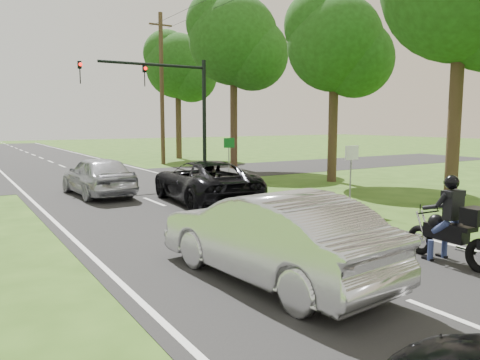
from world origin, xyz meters
The scene contains 14 objects.
ground centered at (0.00, 0.00, 0.00)m, with size 140.00×140.00×0.00m, color #2C4C15.
road centered at (0.00, 10.00, 0.01)m, with size 8.00×100.00×0.01m, color black.
cross_road centered at (0.00, 16.00, 0.01)m, with size 60.00×7.00×0.01m, color black.
motorcycle_rider centered at (2.40, -2.16, 0.72)m, with size 0.61×2.14×1.84m.
dark_suv centered at (1.53, 7.04, 0.76)m, with size 2.49×5.40×1.50m, color black.
silver_sedan centered at (-1.30, -1.00, 0.83)m, with size 1.73×4.95×1.63m, color #BBBBC0.
silver_suv centered at (-1.30, 10.54, 0.79)m, with size 1.83×4.56×1.55m, color #ACADB4.
traffic_signal centered at (3.34, 14.00, 4.14)m, with size 6.38×0.44×6.00m.
utility_pole_far centered at (6.20, 22.00, 5.08)m, with size 1.60×0.28×10.00m.
sign_white centered at (4.70, 2.98, 1.60)m, with size 0.55×0.07×2.12m.
sign_green centered at (4.90, 10.98, 1.60)m, with size 0.55×0.07×2.12m.
tree_row_c centered at (9.75, 8.80, 6.23)m, with size 4.80×4.65×8.76m.
tree_row_d centered at (9.10, 16.76, 7.43)m, with size 5.76×5.58×10.45m.
tree_row_e centered at (9.48, 25.78, 6.83)m, with size 5.28×5.12×9.61m.
Camera 1 is at (-6.15, -7.73, 2.89)m, focal length 35.00 mm.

